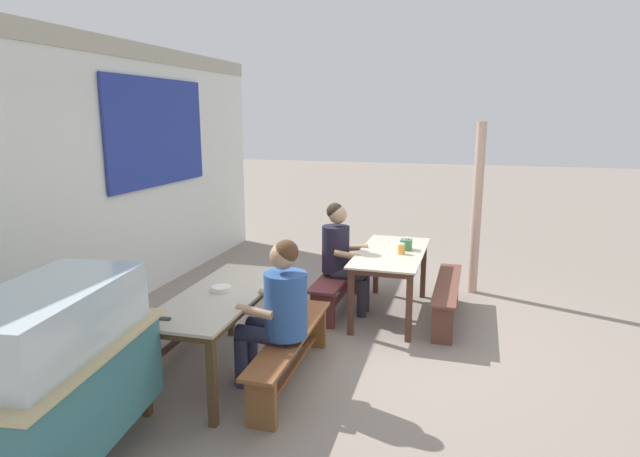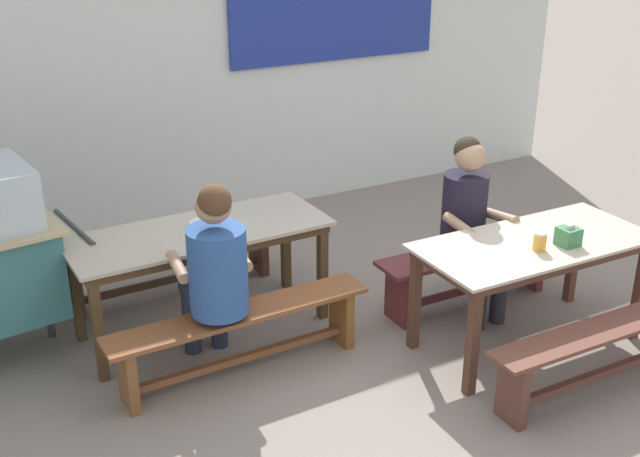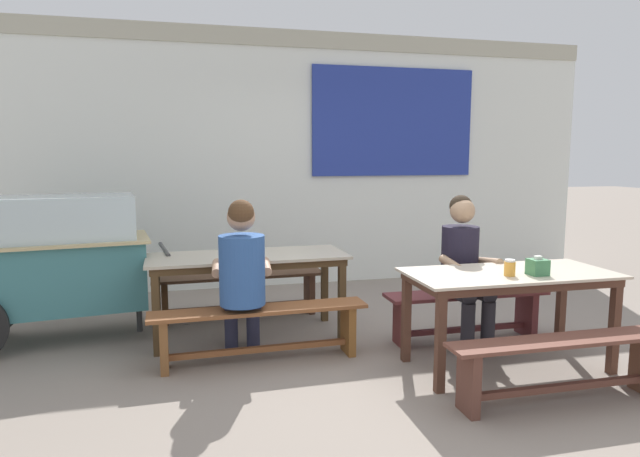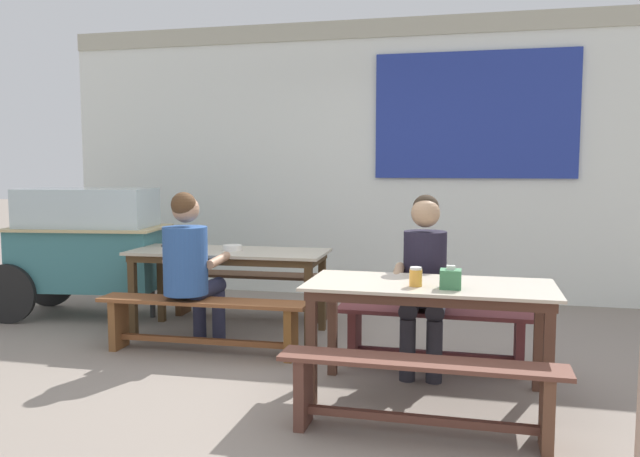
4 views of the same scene
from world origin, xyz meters
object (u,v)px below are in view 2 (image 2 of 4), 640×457
at_px(bench_far_front, 241,331).
at_px(person_right_near_table, 470,217).
at_px(tissue_box, 568,236).
at_px(bench_near_front, 600,349).
at_px(dining_table_far, 200,240).
at_px(bench_near_back, 468,266).
at_px(bench_far_back, 171,256).
at_px(soup_bowl, 202,225).
at_px(person_left_back_turned, 215,269).
at_px(dining_table_near, 534,252).
at_px(condiment_jar, 540,241).

height_order(bench_far_front, person_right_near_table, person_right_near_table).
bearing_deg(tissue_box, bench_near_front, -106.15).
distance_m(dining_table_far, bench_near_back, 1.92).
relative_size(bench_far_front, bench_near_back, 1.18).
relative_size(dining_table_far, bench_far_back, 1.03).
xyz_separation_m(bench_far_front, person_right_near_table, (1.71, -0.01, 0.42)).
bearing_deg(bench_near_front, soup_bowl, 134.14).
bearing_deg(person_left_back_turned, bench_far_back, 85.41).
bearing_deg(soup_bowl, bench_far_back, 94.16).
bearing_deg(bench_far_back, tissue_box, -45.02).
bearing_deg(bench_far_front, bench_near_back, 1.89).
relative_size(dining_table_near, person_right_near_table, 1.22).
bearing_deg(tissue_box, person_right_near_table, 106.27).
relative_size(dining_table_near, soup_bowl, 9.22).
relative_size(dining_table_far, person_left_back_turned, 1.36).
distance_m(dining_table_near, bench_near_front, 0.72).
bearing_deg(condiment_jar, bench_near_back, 83.61).
height_order(bench_near_front, soup_bowl, soup_bowl).
bearing_deg(dining_table_far, condiment_jar, -37.05).
relative_size(dining_table_near, bench_near_back, 1.08).
distance_m(bench_near_front, person_right_near_table, 1.25).
bearing_deg(person_right_near_table, dining_table_far, 160.04).
relative_size(dining_table_near, bench_far_front, 0.92).
distance_m(bench_far_front, condiment_jar, 1.90).
height_order(dining_table_far, bench_far_back, dining_table_far).
xyz_separation_m(dining_table_near, tissue_box, (0.13, -0.14, 0.14)).
height_order(bench_near_back, person_left_back_turned, person_left_back_turned).
bearing_deg(dining_table_far, tissue_box, -34.48).
height_order(dining_table_near, condiment_jar, condiment_jar).
relative_size(bench_far_front, person_left_back_turned, 1.33).
bearing_deg(bench_near_front, dining_table_near, 89.47).
distance_m(dining_table_far, bench_far_front, 0.72).
distance_m(bench_far_front, soup_bowl, 0.78).
relative_size(bench_near_front, soup_bowl, 9.24).
relative_size(bench_near_back, bench_near_front, 0.92).
relative_size(bench_far_front, condiment_jar, 14.16).
xyz_separation_m(tissue_box, condiment_jar, (-0.21, 0.03, -0.00)).
bearing_deg(dining_table_near, bench_near_front, -90.53).
bearing_deg(soup_bowl, bench_far_front, -91.29).
xyz_separation_m(person_right_near_table, soup_bowl, (-1.69, 0.64, 0.05)).
relative_size(bench_near_back, tissue_box, 10.21).
height_order(bench_far_front, bench_near_front, same).
distance_m(bench_far_front, bench_near_back, 1.78).
bearing_deg(bench_near_back, tissue_box, -80.57).
bearing_deg(bench_near_back, bench_far_back, 146.96).
height_order(bench_near_front, person_left_back_turned, person_left_back_turned).
height_order(bench_near_back, tissue_box, tissue_box).
height_order(dining_table_near, tissue_box, tissue_box).
bearing_deg(bench_far_front, dining_table_far, 91.39).
distance_m(bench_far_front, tissue_box, 2.10).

